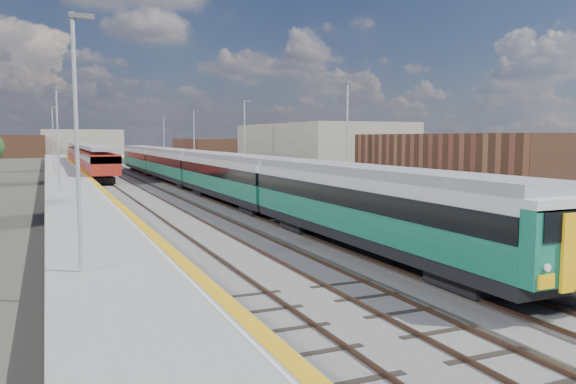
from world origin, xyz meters
TOP-DOWN VIEW (x-y plane):
  - ground at (0.00, 50.00)m, footprint 320.00×320.00m
  - ballast_bed at (-2.25, 52.50)m, footprint 10.50×155.00m
  - tracks at (-1.65, 54.18)m, footprint 8.96×160.00m
  - platform_right at (5.28, 52.49)m, footprint 4.70×155.00m
  - platform_left at (-9.05, 52.49)m, footprint 4.30×155.00m
  - buildings at (-18.12, 138.60)m, footprint 72.00×185.50m
  - green_train at (1.50, 40.38)m, footprint 2.84×79.02m
  - red_train at (-5.50, 80.04)m, footprint 3.03×61.40m
  - tree_d at (22.50, 61.23)m, footprint 4.65×4.65m

SIDE VIEW (x-z plane):
  - ground at x=0.00m, z-range 0.00..0.00m
  - ballast_bed at x=-2.25m, z-range 0.00..0.06m
  - tracks at x=-1.65m, z-range 0.02..0.19m
  - platform_left at x=-9.05m, z-range -3.74..4.78m
  - platform_right at x=5.28m, z-range -3.72..4.80m
  - green_train at x=1.50m, z-range 0.64..3.76m
  - red_train at x=-5.50m, z-range 0.35..4.17m
  - tree_d at x=22.50m, z-range 0.81..7.12m
  - buildings at x=-18.12m, z-range -9.30..30.70m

